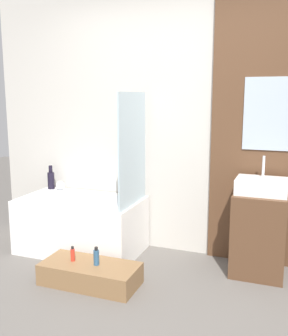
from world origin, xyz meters
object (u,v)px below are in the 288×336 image
object	(u,v)px
wooden_step_bench	(90,274)
bottle_soap_secondary	(96,257)
vase_tall_dark	(51,179)
bathtub	(81,225)
bottle_soap_primary	(73,254)
sink	(262,186)
vase_round_light	(60,186)

from	to	relation	value
wooden_step_bench	bottle_soap_secondary	xyz separation A→B (m)	(0.06, 0.00, 0.16)
vase_tall_dark	bottle_soap_secondary	distance (m)	1.39
bathtub	bottle_soap_secondary	bearing A→B (deg)	-51.13
bottle_soap_primary	bottle_soap_secondary	xyz separation A→B (m)	(0.23, 0.00, 0.01)
bottle_soap_primary	bottle_soap_secondary	distance (m)	0.23
wooden_step_bench	vase_tall_dark	distance (m)	1.41
wooden_step_bench	bottle_soap_primary	size ratio (longest dim) A/B	6.35
bathtub	sink	size ratio (longest dim) A/B	2.81
bathtub	vase_round_light	bearing A→B (deg)	147.54
sink	bathtub	bearing A→B (deg)	-176.47
wooden_step_bench	vase_round_light	world-z (taller)	vase_round_light
sink	vase_round_light	bearing A→B (deg)	176.15
vase_tall_dark	bathtub	bearing A→B (deg)	-26.75
bathtub	sink	xyz separation A→B (m)	(1.73, 0.11, 0.52)
bottle_soap_secondary	bottle_soap_primary	bearing A→B (deg)	180.00
vase_tall_dark	bottle_soap_primary	distance (m)	1.25
bathtub	wooden_step_bench	bearing A→B (deg)	-54.79
vase_tall_dark	bottle_soap_primary	size ratio (longest dim) A/B	2.01
bottle_soap_secondary	wooden_step_bench	bearing A→B (deg)	180.00
vase_tall_dark	bottle_soap_primary	bearing A→B (deg)	-48.04
vase_round_light	bottle_soap_primary	size ratio (longest dim) A/B	0.75
wooden_step_bench	sink	size ratio (longest dim) A/B	1.91
bathtub	bottle_soap_secondary	size ratio (longest dim) A/B	7.75
bathtub	bottle_soap_secondary	distance (m)	0.79
sink	vase_round_light	size ratio (longest dim) A/B	4.45
bottle_soap_primary	vase_round_light	bearing A→B (deg)	127.44
wooden_step_bench	bottle_soap_secondary	distance (m)	0.17
sink	bottle_soap_secondary	size ratio (longest dim) A/B	2.75
wooden_step_bench	bathtub	bearing A→B (deg)	125.21
wooden_step_bench	sink	world-z (taller)	sink
vase_tall_dark	vase_round_light	size ratio (longest dim) A/B	2.69
vase_tall_dark	vase_round_light	world-z (taller)	vase_tall_dark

